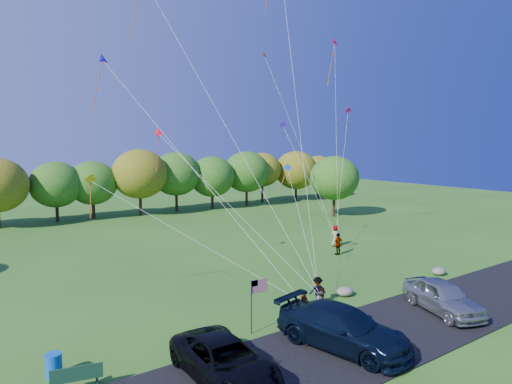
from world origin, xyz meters
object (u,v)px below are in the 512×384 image
(minivan_navy, at_px, (343,328))
(flyer_e, at_px, (335,236))
(flyer_a, at_px, (304,306))
(flyer_b, at_px, (322,302))
(flyer_d, at_px, (338,244))
(flyer_c, at_px, (318,290))
(park_bench, at_px, (76,378))
(minivan_dark, at_px, (224,360))
(trash_barrel, at_px, (54,365))
(minivan_silver, at_px, (443,296))

(minivan_navy, bearing_deg, flyer_e, 33.15)
(minivan_navy, xyz_separation_m, flyer_a, (0.64, 3.33, -0.12))
(flyer_b, xyz_separation_m, flyer_e, (12.27, 11.19, 0.15))
(flyer_d, bearing_deg, flyer_b, 41.66)
(flyer_a, bearing_deg, flyer_c, 17.27)
(park_bench, bearing_deg, minivan_dark, -13.49)
(minivan_navy, distance_m, trash_barrel, 12.02)
(flyer_a, bearing_deg, minivan_silver, -41.77)
(minivan_silver, bearing_deg, park_bench, -170.89)
(flyer_c, bearing_deg, flyer_d, -118.38)
(minivan_dark, bearing_deg, flyer_b, 20.95)
(minivan_dark, bearing_deg, flyer_a, 24.93)
(minivan_silver, distance_m, flyer_a, 7.66)
(flyer_c, distance_m, trash_barrel, 14.00)
(flyer_a, distance_m, trash_barrel, 11.74)
(minivan_dark, bearing_deg, flyer_e, 37.26)
(flyer_b, bearing_deg, flyer_c, 75.24)
(minivan_silver, bearing_deg, flyer_d, 88.83)
(minivan_navy, relative_size, flyer_e, 3.31)
(minivan_dark, height_order, minivan_silver, minivan_silver)
(flyer_e, bearing_deg, trash_barrel, 52.88)
(minivan_silver, relative_size, flyer_e, 2.68)
(flyer_a, xyz_separation_m, park_bench, (-11.19, -0.11, -0.31))
(minivan_silver, bearing_deg, flyer_b, 169.05)
(minivan_silver, height_order, flyer_e, flyer_e)
(minivan_dark, bearing_deg, flyer_d, 35.29)
(flyer_a, bearing_deg, minivan_navy, -116.02)
(trash_barrel, bearing_deg, flyer_a, -7.43)
(flyer_a, distance_m, flyer_c, 2.80)
(flyer_a, height_order, flyer_e, flyer_e)
(flyer_a, relative_size, flyer_e, 0.90)
(minivan_dark, relative_size, trash_barrel, 5.88)
(flyer_c, bearing_deg, minivan_navy, 80.89)
(minivan_navy, relative_size, flyer_c, 4.00)
(minivan_silver, xyz_separation_m, flyer_b, (-5.65, 3.33, -0.13))
(minivan_navy, relative_size, minivan_silver, 1.23)
(flyer_a, xyz_separation_m, flyer_e, (13.46, 11.08, 0.10))
(flyer_b, relative_size, trash_barrel, 1.68)
(flyer_a, xyz_separation_m, flyer_c, (2.37, 1.50, -0.07))
(flyer_b, height_order, flyer_c, flyer_b)
(flyer_a, xyz_separation_m, flyer_d, (11.49, 8.83, 0.04))
(flyer_b, bearing_deg, trash_barrel, -165.80)
(flyer_d, distance_m, park_bench, 24.38)
(minivan_dark, xyz_separation_m, minivan_silver, (13.18, -0.84, 0.09))
(flyer_d, bearing_deg, flyer_a, 38.25)
(flyer_d, relative_size, trash_barrel, 1.88)
(flyer_d, distance_m, flyer_e, 2.99)
(minivan_navy, distance_m, minivan_silver, 7.49)
(minivan_silver, relative_size, flyer_a, 2.98)
(minivan_dark, bearing_deg, flyer_c, 27.85)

